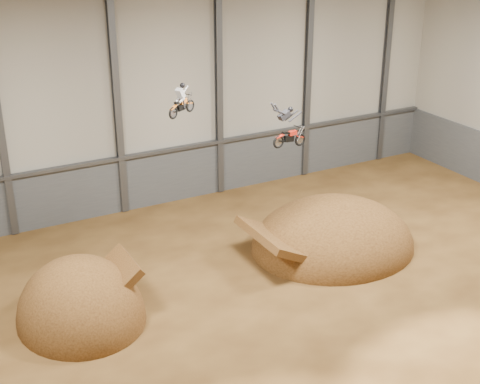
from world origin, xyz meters
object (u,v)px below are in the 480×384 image
at_px(takeoff_ramp, 82,318).
at_px(fmx_rider_a, 182,98).
at_px(landing_ramp, 332,247).
at_px(fmx_rider_b, 289,125).

bearing_deg(takeoff_ramp, fmx_rider_a, 14.79).
relative_size(landing_ramp, fmx_rider_b, 3.54).
distance_m(takeoff_ramp, landing_ramp, 14.33).
bearing_deg(landing_ramp, takeoff_ramp, -178.65).
xyz_separation_m(landing_ramp, fmx_rider_b, (-3.42, -0.51, 7.74)).
bearing_deg(fmx_rider_b, landing_ramp, 1.69).
relative_size(takeoff_ramp, fmx_rider_a, 3.63).
bearing_deg(landing_ramp, fmx_rider_b, -171.51).
bearing_deg(fmx_rider_b, takeoff_ramp, 172.29).
height_order(landing_ramp, fmx_rider_a, fmx_rider_a).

